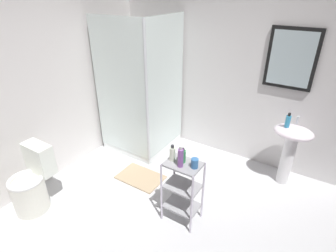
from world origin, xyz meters
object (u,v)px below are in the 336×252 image
at_px(shower_stall, 143,122).
at_px(rinse_cup, 195,163).
at_px(conditioner_bottle_purple, 181,157).
at_px(body_wash_bottle_green, 182,156).
at_px(hand_soap_bottle, 288,121).
at_px(lotion_bottle_white, 172,154).
at_px(toilet, 32,185).
at_px(pedestal_sink, 291,144).
at_px(storage_cart, 182,187).
at_px(bath_mat, 140,177).

distance_m(shower_stall, rinse_cup, 1.70).
xyz_separation_m(shower_stall, rinse_cup, (1.36, -0.96, 0.33)).
bearing_deg(conditioner_bottle_purple, body_wash_bottle_green, 104.68).
xyz_separation_m(shower_stall, body_wash_bottle_green, (1.22, -0.94, 0.35)).
distance_m(hand_soap_bottle, conditioner_bottle_purple, 1.48).
bearing_deg(conditioner_bottle_purple, lotion_bottle_white, 158.54).
bearing_deg(toilet, pedestal_sink, 40.55).
xyz_separation_m(lotion_bottle_white, rinse_cup, (0.25, 0.01, -0.03)).
height_order(storage_cart, lotion_bottle_white, lotion_bottle_white).
bearing_deg(hand_soap_bottle, rinse_cup, -116.25).
bearing_deg(lotion_bottle_white, pedestal_sink, 53.45).
relative_size(hand_soap_bottle, bath_mat, 0.30).
bearing_deg(pedestal_sink, bath_mat, -149.83).
height_order(shower_stall, hand_soap_bottle, shower_stall).
bearing_deg(body_wash_bottle_green, lotion_bottle_white, -165.30).
height_order(hand_soap_bottle, conditioner_bottle_purple, hand_soap_bottle).
height_order(lotion_bottle_white, body_wash_bottle_green, lotion_bottle_white).
xyz_separation_m(storage_cart, lotion_bottle_white, (-0.12, -0.01, 0.38)).
bearing_deg(shower_stall, conditioner_bottle_purple, -39.46).
bearing_deg(conditioner_bottle_purple, bath_mat, 155.97).
relative_size(pedestal_sink, rinse_cup, 8.22).
distance_m(lotion_bottle_white, body_wash_bottle_green, 0.10).
bearing_deg(conditioner_bottle_purple, storage_cart, 86.93).
distance_m(shower_stall, storage_cart, 1.57).
relative_size(hand_soap_bottle, body_wash_bottle_green, 1.14).
bearing_deg(lotion_bottle_white, rinse_cup, 2.21).
relative_size(pedestal_sink, body_wash_bottle_green, 5.12).
height_order(toilet, hand_soap_bottle, hand_soap_bottle).
xyz_separation_m(pedestal_sink, conditioner_bottle_purple, (-0.82, -1.31, 0.26)).
xyz_separation_m(hand_soap_bottle, conditioner_bottle_purple, (-0.73, -1.28, -0.05)).
bearing_deg(rinse_cup, conditioner_bottle_purple, -155.70).
bearing_deg(toilet, hand_soap_bottle, 41.19).
height_order(pedestal_sink, rinse_cup, rinse_cup).
bearing_deg(bath_mat, lotion_bottle_white, -24.46).
height_order(shower_stall, toilet, shower_stall).
height_order(hand_soap_bottle, lotion_bottle_white, hand_soap_bottle).
xyz_separation_m(shower_stall, hand_soap_bottle, (1.97, 0.27, 0.42)).
xyz_separation_m(shower_stall, pedestal_sink, (2.05, 0.30, 0.12)).
bearing_deg(lotion_bottle_white, storage_cart, 2.87).
bearing_deg(toilet, lotion_bottle_white, 27.76).
distance_m(toilet, body_wash_bottle_green, 1.76).
bearing_deg(body_wash_bottle_green, rinse_cup, -6.67).
xyz_separation_m(pedestal_sink, body_wash_bottle_green, (-0.84, -1.24, 0.23)).
height_order(toilet, conditioner_bottle_purple, conditioner_bottle_purple).
distance_m(shower_stall, hand_soap_bottle, 2.03).
bearing_deg(hand_soap_bottle, conditioner_bottle_purple, -119.66).
xyz_separation_m(storage_cart, bath_mat, (-0.82, 0.31, -0.43)).
height_order(body_wash_bottle_green, bath_mat, body_wash_bottle_green).
bearing_deg(body_wash_bottle_green, shower_stall, 142.21).
distance_m(toilet, bath_mat, 1.31).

